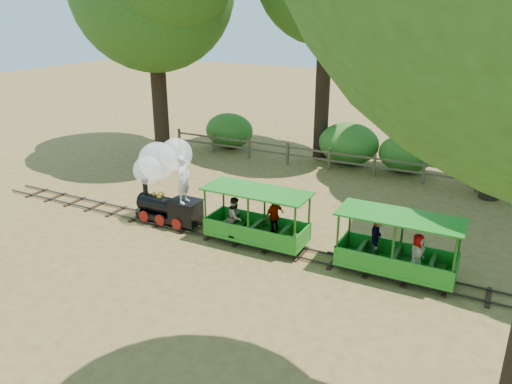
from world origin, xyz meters
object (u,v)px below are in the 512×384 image
at_px(carriage_rear, 392,248).
at_px(fence, 352,161).
at_px(locomotive, 163,175).
at_px(carriage_front, 255,222).

distance_m(carriage_rear, fence, 8.72).
distance_m(locomotive, carriage_front, 3.51).
bearing_deg(carriage_front, carriage_rear, 1.12).
bearing_deg(carriage_rear, locomotive, 179.87).
distance_m(locomotive, fence, 8.90).
relative_size(locomotive, fence, 0.17).
xyz_separation_m(carriage_rear, fence, (-3.56, 7.95, -0.20)).
bearing_deg(carriage_front, locomotive, 178.37).
xyz_separation_m(carriage_front, carriage_rear, (4.05, 0.08, 0.02)).
bearing_deg(fence, carriage_rear, -65.90).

